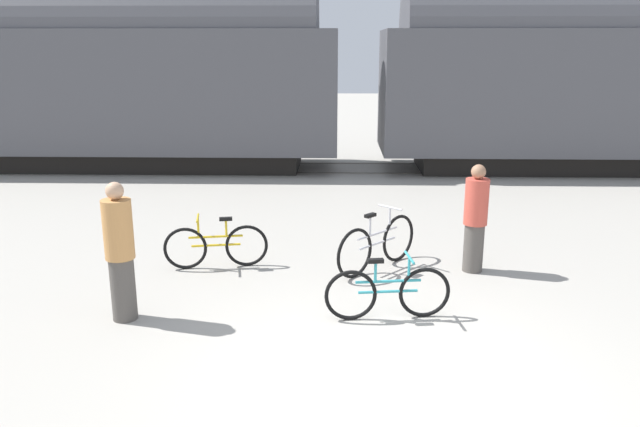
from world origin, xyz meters
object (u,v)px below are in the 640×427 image
Objects in this scene: bicycle_silver at (377,244)px; person_in_red at (475,219)px; person_in_tan at (120,252)px; bicycle_teal at (388,292)px; freight_train at (360,70)px; bicycle_yellow at (216,246)px.

person_in_red is at bearing -1.55° from bicycle_silver.
bicycle_teal is at bearing 13.21° from person_in_tan.
person_in_red is at bearing -79.70° from freight_train.
freight_train is 32.45× the size of person_in_tan.
bicycle_silver is 1.54m from person_in_red.
bicycle_teal is (0.06, -10.11, -2.37)m from freight_train.
bicycle_teal is at bearing -35.69° from bicycle_yellow.
bicycle_yellow is 0.90× the size of person_in_tan.
bicycle_yellow is (-2.52, -0.01, -0.05)m from bicycle_silver.
freight_train is 10.89m from person_in_tan.
bicycle_yellow is at bearing 70.56° from person_in_red.
person_in_tan is (-0.81, -1.94, 0.54)m from bicycle_yellow.
bicycle_yellow is at bearing 144.31° from bicycle_teal.
person_in_red reaches higher than bicycle_silver.
freight_train is 8.66m from person_in_red.
bicycle_teal is 0.96× the size of person_in_red.
bicycle_teal is (0.02, -1.84, -0.05)m from bicycle_silver.
freight_train is 10.38m from bicycle_teal.
person_in_tan is at bearing -112.75° from bicycle_yellow.
freight_train is at bearing 90.33° from bicycle_teal.
person_in_red is (4.81, 1.90, -0.06)m from person_in_tan.
freight_train reaches higher than person_in_red.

